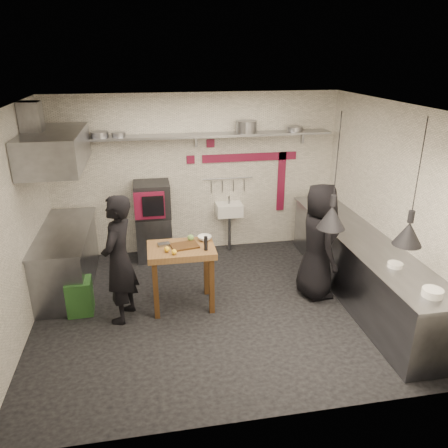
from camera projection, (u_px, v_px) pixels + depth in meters
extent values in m
plane|color=black|center=(216.00, 307.00, 6.26)|extent=(5.00, 5.00, 0.00)
plane|color=beige|center=(215.00, 107.00, 5.23)|extent=(5.00, 5.00, 0.00)
cube|color=white|center=(197.00, 175.00, 7.67)|extent=(5.00, 0.04, 2.80)
cube|color=white|center=(254.00, 299.00, 3.82)|extent=(5.00, 0.04, 2.80)
cube|color=white|center=(14.00, 229.00, 5.33)|extent=(0.04, 4.20, 2.80)
cube|color=white|center=(390.00, 205.00, 6.16)|extent=(0.04, 4.20, 2.80)
cube|color=maroon|center=(250.00, 157.00, 7.70)|extent=(1.70, 0.02, 0.14)
cube|color=maroon|center=(281.00, 182.00, 7.98)|extent=(0.14, 0.02, 1.10)
cube|color=maroon|center=(210.00, 143.00, 7.49)|extent=(0.14, 0.02, 0.14)
cube|color=maroon|center=(191.00, 160.00, 7.53)|extent=(0.14, 0.02, 0.14)
cube|color=slate|center=(197.00, 136.00, 7.24)|extent=(4.60, 0.34, 0.04)
cube|color=slate|center=(80.00, 144.00, 7.10)|extent=(0.04, 0.06, 0.24)
cube|color=slate|center=(196.00, 140.00, 7.41)|extent=(0.04, 0.06, 0.24)
cube|color=slate|center=(303.00, 136.00, 7.73)|extent=(0.04, 0.06, 0.24)
cylinder|color=slate|center=(100.00, 135.00, 6.95)|extent=(0.33, 0.33, 0.09)
cylinder|color=slate|center=(119.00, 135.00, 7.01)|extent=(0.28, 0.28, 0.07)
cylinder|color=slate|center=(246.00, 127.00, 7.33)|extent=(0.36, 0.36, 0.20)
cylinder|color=slate|center=(295.00, 129.00, 7.50)|extent=(0.34, 0.34, 0.08)
cube|color=slate|center=(154.00, 237.00, 7.63)|extent=(0.60, 0.55, 0.80)
cube|color=black|center=(152.00, 199.00, 7.37)|extent=(0.60, 0.56, 0.58)
cube|color=maroon|center=(150.00, 206.00, 7.07)|extent=(0.49, 0.03, 0.46)
cube|color=black|center=(153.00, 206.00, 7.05)|extent=(0.35, 0.02, 0.34)
cube|color=white|center=(229.00, 210.00, 7.82)|extent=(0.46, 0.34, 0.22)
cylinder|color=slate|center=(229.00, 200.00, 7.75)|extent=(0.03, 0.03, 0.14)
cylinder|color=slate|center=(229.00, 233.00, 7.95)|extent=(0.06, 0.06, 0.66)
cylinder|color=slate|center=(228.00, 178.00, 7.75)|extent=(0.90, 0.02, 0.02)
cube|color=slate|center=(360.00, 267.00, 6.45)|extent=(0.70, 3.80, 0.90)
cube|color=slate|center=(363.00, 238.00, 6.28)|extent=(0.76, 3.90, 0.03)
cylinder|color=white|center=(432.00, 293.00, 4.74)|extent=(0.27, 0.27, 0.09)
cylinder|color=white|center=(395.00, 265.00, 5.41)|extent=(0.24, 0.24, 0.05)
cube|color=slate|center=(67.00, 259.00, 6.70)|extent=(0.70, 1.90, 0.90)
cube|color=slate|center=(63.00, 231.00, 6.53)|extent=(0.76, 2.00, 0.03)
cube|color=slate|center=(55.00, 149.00, 6.08)|extent=(0.78, 1.60, 0.50)
cube|color=slate|center=(31.00, 120.00, 5.89)|extent=(0.28, 0.28, 0.50)
cube|color=#255321|center=(80.00, 296.00, 6.06)|extent=(0.36, 0.36, 0.50)
cube|color=#472A13|center=(185.00, 246.00, 5.99)|extent=(0.41, 0.32, 0.02)
cylinder|color=black|center=(206.00, 243.00, 5.85)|extent=(0.06, 0.06, 0.20)
sphere|color=yellow|center=(167.00, 249.00, 5.82)|extent=(0.08, 0.08, 0.08)
sphere|color=yellow|center=(174.00, 252.00, 5.75)|extent=(0.09, 0.09, 0.07)
sphere|color=#6C9C47|center=(191.00, 238.00, 6.16)|extent=(0.12, 0.12, 0.09)
cube|color=slate|center=(164.00, 244.00, 6.03)|extent=(0.18, 0.13, 0.03)
imported|color=white|center=(205.00, 238.00, 6.19)|extent=(0.21, 0.21, 0.06)
imported|color=black|center=(119.00, 260.00, 5.70)|extent=(0.61, 0.75, 1.76)
imported|color=black|center=(318.00, 241.00, 6.30)|extent=(0.58, 0.87, 1.73)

